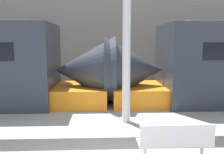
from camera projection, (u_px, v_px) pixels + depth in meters
station_wall at (107, 40)px, 14.26m from camera, size 56.00×0.20×5.00m
bench_near at (175, 141)px, 4.81m from camera, size 1.44×0.47×0.88m
support_column_near at (126, 57)px, 7.40m from camera, size 0.24×0.24×3.91m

